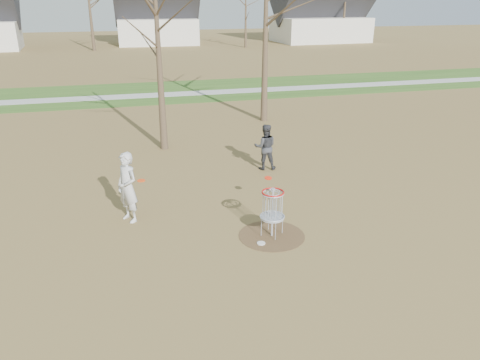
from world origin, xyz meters
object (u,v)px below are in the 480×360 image
object	(u,v)px
player_throwing	(265,147)
disc_golf_basket	(273,205)
disc_grounded	(261,243)
player_standing	(128,187)

from	to	relation	value
player_throwing	disc_golf_basket	world-z (taller)	player_throwing
disc_grounded	disc_golf_basket	world-z (taller)	disc_golf_basket
player_standing	disc_golf_basket	world-z (taller)	player_standing
player_standing	player_throwing	xyz separation A→B (m)	(5.05, 3.13, -0.17)
disc_grounded	disc_golf_basket	size ratio (longest dim) A/B	0.16
player_standing	disc_grounded	size ratio (longest dim) A/B	9.31
disc_grounded	disc_golf_basket	xyz separation A→B (m)	(0.41, 0.36, 0.89)
disc_grounded	player_throwing	bearing A→B (deg)	71.69
player_standing	player_throwing	size ratio (longest dim) A/B	1.20
player_standing	player_throwing	world-z (taller)	player_standing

